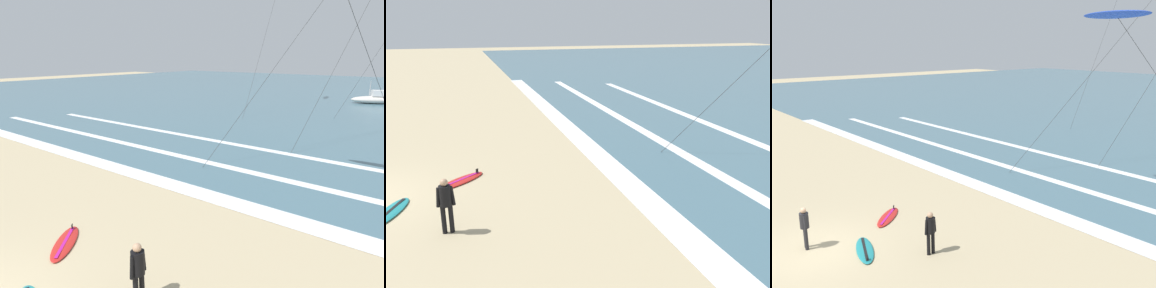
# 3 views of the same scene
# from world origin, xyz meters

# --- Properties ---
(wave_foam_shoreline) EXTENTS (52.29, 1.09, 0.01)m
(wave_foam_shoreline) POSITION_xyz_m (-0.44, 9.33, 0.01)
(wave_foam_shoreline) COLOR white
(wave_foam_shoreline) RESTS_ON ocean_surface
(wave_foam_mid_break) EXTENTS (48.00, 0.59, 0.01)m
(wave_foam_mid_break) POSITION_xyz_m (-0.43, 13.00, 0.01)
(wave_foam_mid_break) COLOR white
(wave_foam_mid_break) RESTS_ON ocean_surface
(wave_foam_outer_break) EXTENTS (41.51, 0.59, 0.01)m
(wave_foam_outer_break) POSITION_xyz_m (-1.02, 17.23, 0.01)
(wave_foam_outer_break) COLOR white
(wave_foam_outer_break) RESTS_ON ocean_surface
(surfer_mid_group) EXTENTS (0.32, 0.51, 1.60)m
(surfer_mid_group) POSITION_xyz_m (3.01, 3.14, 0.96)
(surfer_mid_group) COLOR black
(surfer_mid_group) RESTS_ON ground
(surfboard_right_spare) EXTENTS (1.84, 1.97, 0.25)m
(surfboard_right_spare) POSITION_xyz_m (-0.72, 3.53, 0.05)
(surfboard_right_spare) COLOR red
(surfboard_right_spare) RESTS_ON ground
(surfboard_left_pile) EXTENTS (2.18, 1.31, 0.25)m
(surfboard_left_pile) POSITION_xyz_m (1.30, 1.41, 0.05)
(surfboard_left_pile) COLOR teal
(surfboard_left_pile) RESTS_ON ground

